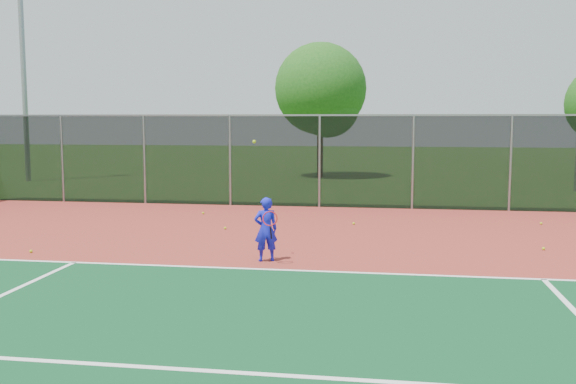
# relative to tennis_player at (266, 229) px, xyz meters

# --- Properties ---
(ground) EXTENTS (120.00, 120.00, 0.00)m
(ground) POSITION_rel_tennis_player_xyz_m (3.22, -3.76, -0.68)
(ground) COLOR #264F16
(ground) RESTS_ON ground
(court_apron) EXTENTS (30.00, 20.00, 0.02)m
(court_apron) POSITION_rel_tennis_player_xyz_m (3.22, -1.76, -0.67)
(court_apron) COLOR #9A3227
(court_apron) RESTS_ON ground
(fence_back) EXTENTS (30.00, 0.06, 3.03)m
(fence_back) POSITION_rel_tennis_player_xyz_m (3.22, 8.24, 0.88)
(fence_back) COLOR black
(fence_back) RESTS_ON court_apron
(tennis_player) EXTENTS (0.59, 0.64, 2.46)m
(tennis_player) POSITION_rel_tennis_player_xyz_m (0.00, 0.00, 0.00)
(tennis_player) COLOR #171CDB
(tennis_player) RESTS_ON court_apron
(practice_ball_0) EXTENTS (0.07, 0.07, 0.07)m
(practice_ball_0) POSITION_rel_tennis_player_xyz_m (-3.10, 6.07, -0.62)
(practice_ball_0) COLOR #B2CC17
(practice_ball_0) RESTS_ON court_apron
(practice_ball_2) EXTENTS (0.07, 0.07, 0.07)m
(practice_ball_2) POSITION_rel_tennis_player_xyz_m (-5.17, 0.01, -0.62)
(practice_ball_2) COLOR #B2CC17
(practice_ball_2) RESTS_ON court_apron
(practice_ball_3) EXTENTS (0.07, 0.07, 0.07)m
(practice_ball_3) POSITION_rel_tennis_player_xyz_m (6.61, 5.60, -0.62)
(practice_ball_3) COLOR #B2CC17
(practice_ball_3) RESTS_ON court_apron
(practice_ball_4) EXTENTS (0.07, 0.07, 0.07)m
(practice_ball_4) POSITION_rel_tennis_player_xyz_m (1.53, 4.80, -0.62)
(practice_ball_4) COLOR #B2CC17
(practice_ball_4) RESTS_ON court_apron
(practice_ball_5) EXTENTS (0.07, 0.07, 0.07)m
(practice_ball_5) POSITION_rel_tennis_player_xyz_m (-1.76, 3.54, -0.62)
(practice_ball_5) COLOR #B2CC17
(practice_ball_5) RESTS_ON court_apron
(practice_ball_6) EXTENTS (0.07, 0.07, 0.07)m
(practice_ball_6) POSITION_rel_tennis_player_xyz_m (5.85, 2.00, -0.62)
(practice_ball_6) COLOR #B2CC17
(practice_ball_6) RESTS_ON court_apron
(floodlight_nw) EXTENTS (0.90, 0.40, 11.46)m
(floodlight_nw) POSITION_rel_tennis_player_xyz_m (-14.26, 15.22, 5.82)
(floodlight_nw) COLOR gray
(floodlight_nw) RESTS_ON ground
(tree_back_left) EXTENTS (4.53, 4.53, 6.66)m
(tree_back_left) POSITION_rel_tennis_player_xyz_m (-0.81, 19.20, 3.50)
(tree_back_left) COLOR #342113
(tree_back_left) RESTS_ON ground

